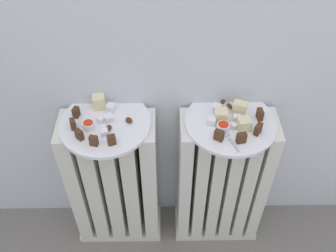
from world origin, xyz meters
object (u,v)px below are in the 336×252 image
at_px(plate_left, 105,124).
at_px(radiator_left, 115,183).
at_px(fork, 230,140).
at_px(plate_right, 231,122).
at_px(jam_bowl_left, 89,125).
at_px(jam_bowl_right, 223,127).
at_px(radiator_right, 221,182).

bearing_deg(plate_left, radiator_left, 90.00).
height_order(radiator_left, fork, fork).
distance_m(radiator_left, plate_right, 0.51).
height_order(plate_left, jam_bowl_left, jam_bowl_left).
height_order(plate_left, jam_bowl_right, jam_bowl_right).
bearing_deg(plate_left, plate_right, 0.00).
xyz_separation_m(radiator_right, plate_right, (-0.00, 0.00, 0.32)).
bearing_deg(plate_right, radiator_right, 0.00).
height_order(radiator_left, plate_left, plate_left).
bearing_deg(jam_bowl_left, plate_left, 30.03).
relative_size(plate_left, plate_right, 1.00).
xyz_separation_m(jam_bowl_left, jam_bowl_right, (0.42, -0.01, -0.00)).
xyz_separation_m(radiator_right, plate_left, (-0.40, 0.00, 0.32)).
bearing_deg(radiator_left, radiator_right, -0.00).
xyz_separation_m(plate_left, jam_bowl_left, (-0.05, -0.03, 0.02)).
relative_size(plate_left, jam_bowl_right, 7.27).
height_order(jam_bowl_left, jam_bowl_right, jam_bowl_left).
bearing_deg(plate_left, radiator_right, 0.00).
distance_m(radiator_right, plate_right, 0.32).
height_order(radiator_right, plate_right, plate_right).
distance_m(plate_left, plate_right, 0.40).
xyz_separation_m(jam_bowl_left, fork, (0.44, -0.05, -0.01)).
xyz_separation_m(radiator_left, radiator_right, (0.40, -0.00, 0.00)).
bearing_deg(plate_right, radiator_left, 180.00).
relative_size(plate_left, fork, 3.28).
xyz_separation_m(plate_right, jam_bowl_right, (-0.03, -0.04, 0.02)).
xyz_separation_m(radiator_left, jam_bowl_left, (-0.05, -0.03, 0.34)).
xyz_separation_m(radiator_left, plate_right, (0.40, -0.00, 0.32)).
xyz_separation_m(radiator_left, fork, (0.39, -0.08, 0.33)).
bearing_deg(jam_bowl_left, jam_bowl_right, -1.36).
bearing_deg(jam_bowl_right, jam_bowl_left, 178.64).
bearing_deg(radiator_right, fork, -99.28).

